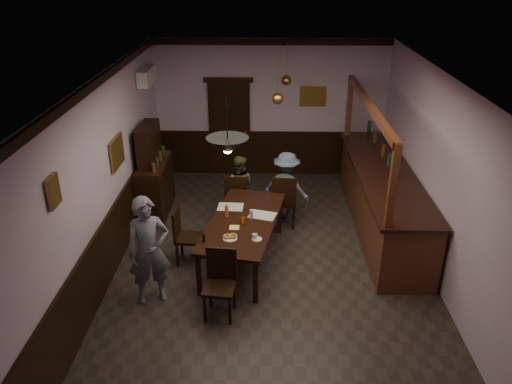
{
  "coord_description": "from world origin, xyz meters",
  "views": [
    {
      "loc": [
        -0.1,
        -6.57,
        4.53
      ],
      "look_at": [
        -0.24,
        0.53,
        1.15
      ],
      "focal_mm": 35.0,
      "sensor_mm": 36.0,
      "label": 1
    }
  ],
  "objects_px": {
    "coffee_cup": "(255,236)",
    "sideboard": "(154,178)",
    "soda_can": "(244,221)",
    "pendant_iron": "(228,146)",
    "person_seated_left": "(239,186)",
    "chair_far_right": "(284,199)",
    "chair_side": "(184,234)",
    "person_seated_right": "(286,187)",
    "chair_near": "(220,280)",
    "person_standing": "(149,251)",
    "pendant_brass_mid": "(278,99)",
    "bar_counter": "(382,198)",
    "chair_far_left": "(236,196)",
    "dining_table": "(243,224)",
    "pendant_brass_far": "(286,80)"
  },
  "relations": [
    {
      "from": "dining_table",
      "to": "person_standing",
      "type": "relative_size",
      "value": 1.44
    },
    {
      "from": "person_seated_left",
      "to": "chair_far_left",
      "type": "bearing_deg",
      "value": 96.89
    },
    {
      "from": "chair_far_left",
      "to": "pendant_iron",
      "type": "bearing_deg",
      "value": 92.22
    },
    {
      "from": "person_standing",
      "to": "bar_counter",
      "type": "xyz_separation_m",
      "value": [
        3.7,
        2.2,
        -0.22
      ]
    },
    {
      "from": "person_seated_right",
      "to": "bar_counter",
      "type": "height_order",
      "value": "bar_counter"
    },
    {
      "from": "dining_table",
      "to": "pendant_brass_mid",
      "type": "relative_size",
      "value": 2.9
    },
    {
      "from": "dining_table",
      "to": "pendant_iron",
      "type": "distance_m",
      "value": 1.79
    },
    {
      "from": "soda_can",
      "to": "sideboard",
      "type": "xyz_separation_m",
      "value": [
        -1.78,
        1.82,
        -0.1
      ]
    },
    {
      "from": "sideboard",
      "to": "person_seated_left",
      "type": "bearing_deg",
      "value": -3.04
    },
    {
      "from": "dining_table",
      "to": "person_seated_left",
      "type": "xyz_separation_m",
      "value": [
        -0.15,
        1.61,
        -0.08
      ]
    },
    {
      "from": "person_standing",
      "to": "chair_far_left",
      "type": "bearing_deg",
      "value": 43.43
    },
    {
      "from": "chair_far_left",
      "to": "sideboard",
      "type": "xyz_separation_m",
      "value": [
        -1.58,
        0.36,
        0.19
      ]
    },
    {
      "from": "chair_far_right",
      "to": "chair_side",
      "type": "relative_size",
      "value": 1.09
    },
    {
      "from": "person_seated_right",
      "to": "pendant_brass_far",
      "type": "height_order",
      "value": "pendant_brass_far"
    },
    {
      "from": "person_seated_left",
      "to": "pendant_iron",
      "type": "xyz_separation_m",
      "value": [
        -0.0,
        -2.39,
        1.68
      ]
    },
    {
      "from": "soda_can",
      "to": "pendant_iron",
      "type": "distance_m",
      "value": 1.63
    },
    {
      "from": "pendant_iron",
      "to": "pendant_brass_far",
      "type": "distance_m",
      "value": 3.81
    },
    {
      "from": "person_standing",
      "to": "person_seated_left",
      "type": "xyz_separation_m",
      "value": [
        1.12,
        2.64,
        -0.21
      ]
    },
    {
      "from": "dining_table",
      "to": "pendant_iron",
      "type": "xyz_separation_m",
      "value": [
        -0.15,
        -0.79,
        1.6
      ]
    },
    {
      "from": "chair_far_right",
      "to": "person_seated_left",
      "type": "xyz_separation_m",
      "value": [
        -0.84,
        0.45,
        0.04
      ]
    },
    {
      "from": "chair_far_left",
      "to": "chair_side",
      "type": "relative_size",
      "value": 1.01
    },
    {
      "from": "chair_far_right",
      "to": "pendant_brass_mid",
      "type": "relative_size",
      "value": 1.26
    },
    {
      "from": "person_standing",
      "to": "pendant_brass_mid",
      "type": "distance_m",
      "value": 3.47
    },
    {
      "from": "coffee_cup",
      "to": "sideboard",
      "type": "height_order",
      "value": "sideboard"
    },
    {
      "from": "person_seated_left",
      "to": "sideboard",
      "type": "height_order",
      "value": "sideboard"
    },
    {
      "from": "chair_side",
      "to": "pendant_brass_mid",
      "type": "height_order",
      "value": "pendant_brass_mid"
    },
    {
      "from": "person_seated_left",
      "to": "person_standing",
      "type": "bearing_deg",
      "value": 82.08
    },
    {
      "from": "soda_can",
      "to": "chair_near",
      "type": "bearing_deg",
      "value": -103.02
    },
    {
      "from": "person_seated_left",
      "to": "pendant_brass_far",
      "type": "bearing_deg",
      "value": -109.17
    },
    {
      "from": "person_seated_right",
      "to": "pendant_brass_far",
      "type": "xyz_separation_m",
      "value": [
        0.01,
        1.48,
        1.63
      ]
    },
    {
      "from": "pendant_iron",
      "to": "chair_side",
      "type": "bearing_deg",
      "value": 136.65
    },
    {
      "from": "pendant_iron",
      "to": "person_seated_left",
      "type": "bearing_deg",
      "value": 89.96
    },
    {
      "from": "person_standing",
      "to": "soda_can",
      "type": "bearing_deg",
      "value": 13.19
    },
    {
      "from": "person_seated_right",
      "to": "pendant_brass_far",
      "type": "relative_size",
      "value": 1.65
    },
    {
      "from": "bar_counter",
      "to": "person_standing",
      "type": "bearing_deg",
      "value": -149.24
    },
    {
      "from": "person_standing",
      "to": "person_seated_right",
      "type": "distance_m",
      "value": 3.18
    },
    {
      "from": "chair_side",
      "to": "pendant_iron",
      "type": "relative_size",
      "value": 1.14
    },
    {
      "from": "dining_table",
      "to": "chair_far_right",
      "type": "xyz_separation_m",
      "value": [
        0.69,
        1.16,
        -0.13
      ]
    },
    {
      "from": "chair_side",
      "to": "bar_counter",
      "type": "height_order",
      "value": "bar_counter"
    },
    {
      "from": "soda_can",
      "to": "pendant_brass_far",
      "type": "distance_m",
      "value": 3.47
    },
    {
      "from": "chair_near",
      "to": "chair_side",
      "type": "relative_size",
      "value": 1.04
    },
    {
      "from": "chair_far_left",
      "to": "person_seated_right",
      "type": "height_order",
      "value": "person_seated_right"
    },
    {
      "from": "person_seated_left",
      "to": "person_seated_right",
      "type": "distance_m",
      "value": 0.9
    },
    {
      "from": "person_standing",
      "to": "soda_can",
      "type": "relative_size",
      "value": 13.55
    },
    {
      "from": "chair_far_left",
      "to": "bar_counter",
      "type": "xyz_separation_m",
      "value": [
        2.63,
        -0.16,
        0.08
      ]
    },
    {
      "from": "bar_counter",
      "to": "person_seated_right",
      "type": "bearing_deg",
      "value": 171.24
    },
    {
      "from": "chair_side",
      "to": "pendant_brass_far",
      "type": "height_order",
      "value": "pendant_brass_far"
    },
    {
      "from": "soda_can",
      "to": "sideboard",
      "type": "bearing_deg",
      "value": 134.44
    },
    {
      "from": "person_seated_left",
      "to": "person_seated_right",
      "type": "xyz_separation_m",
      "value": [
        0.88,
        -0.17,
        0.07
      ]
    },
    {
      "from": "person_seated_right",
      "to": "pendant_brass_mid",
      "type": "xyz_separation_m",
      "value": [
        -0.19,
        0.1,
        1.63
      ]
    }
  ]
}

